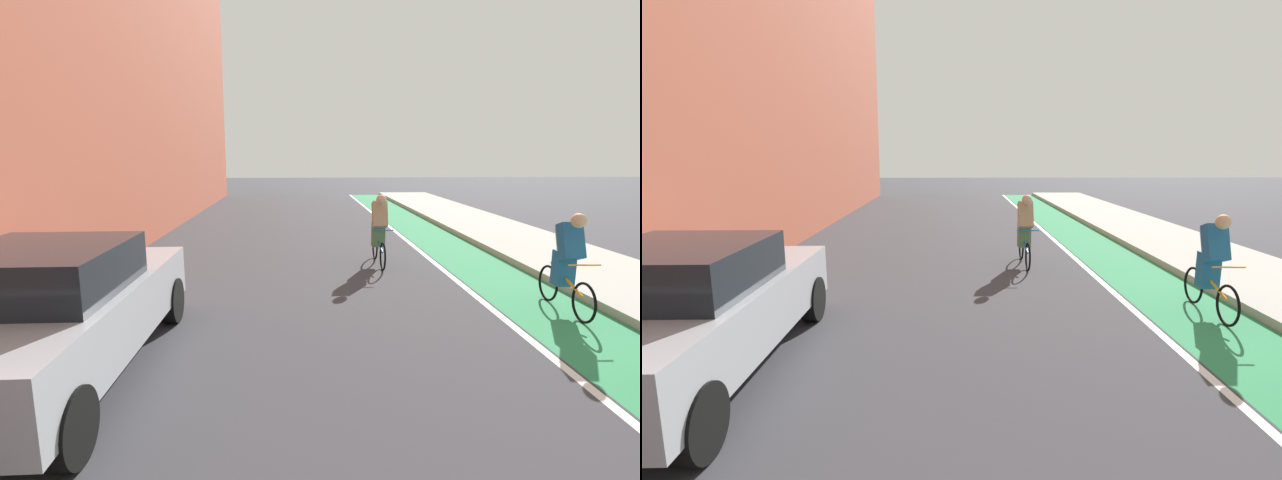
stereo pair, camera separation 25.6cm
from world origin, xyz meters
TOP-DOWN VIEW (x-y plane):
  - ground_plane at (0.00, 13.02)m, footprint 74.90×74.90m
  - bike_lane_paint at (3.47, 15.02)m, footprint 1.60×34.05m
  - lane_divider_stripe at (2.57, 15.02)m, footprint 0.12×34.05m
  - sidewalk_right at (5.64, 15.02)m, footprint 2.74×34.05m
  - building_facade_left at (-6.07, 15.00)m, footprint 4.15×34.05m
  - parked_sedan_silver at (-3.22, 9.93)m, footprint 1.90×4.34m
  - cyclist_trailing at (3.67, 11.80)m, footprint 0.48×1.66m
  - cyclist_far at (1.27, 15.02)m, footprint 0.48×1.66m

SIDE VIEW (x-z plane):
  - ground_plane at x=0.00m, z-range 0.00..0.00m
  - bike_lane_paint at x=3.47m, z-range 0.00..0.00m
  - lane_divider_stripe at x=2.57m, z-range 0.00..0.00m
  - sidewalk_right at x=5.64m, z-range 0.00..0.14m
  - parked_sedan_silver at x=-3.22m, z-range 0.02..1.55m
  - cyclist_far at x=1.27m, z-range 0.05..1.64m
  - cyclist_trailing at x=3.67m, z-range 0.05..1.64m
  - building_facade_left at x=-6.07m, z-range 0.00..10.57m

